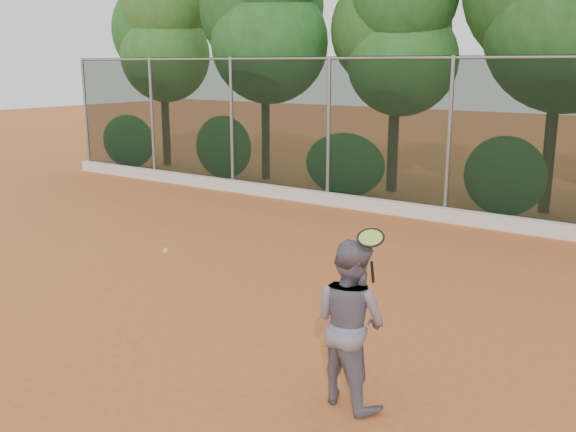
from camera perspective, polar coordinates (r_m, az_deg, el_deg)
The scene contains 7 objects.
ground at distance 8.60m, azimuth -3.87°, elevation -9.41°, with size 80.00×80.00×0.00m, color #C4652E.
concrete_curb at distance 14.26m, azimuth 13.49°, elevation 0.14°, with size 24.00×0.20×0.30m, color silver.
tennis_player at distance 6.42m, azimuth 5.54°, elevation -9.41°, with size 0.82×0.64×1.69m, color slate.
chainlink_fence at distance 14.15m, azimuth 14.14°, elevation 7.03°, with size 24.09×0.09×3.50m.
foliage_backdrop at distance 16.16m, azimuth 15.42°, elevation 16.74°, with size 23.70×3.63×7.55m.
tennis_racket at distance 5.97m, azimuth 7.37°, elevation -2.28°, with size 0.32×0.31×0.55m.
tennis_ball_in_flight at distance 6.95m, azimuth -10.83°, elevation -3.06°, with size 0.07×0.07×0.07m.
Camera 1 is at (4.99, -6.16, 3.32)m, focal length 40.00 mm.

